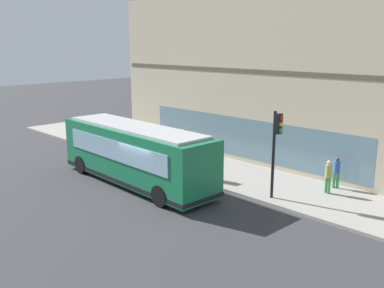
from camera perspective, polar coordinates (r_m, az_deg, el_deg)
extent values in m
plane|color=#38383A|center=(21.14, -5.36, -6.47)|extent=(120.00, 120.00, 0.00)
cube|color=#9E9991|center=(24.35, 3.60, -3.58)|extent=(4.61, 40.00, 0.15)
cube|color=beige|center=(27.70, 11.37, 8.78)|extent=(6.28, 22.29, 10.15)
cube|color=brown|center=(25.25, 7.55, 9.67)|extent=(0.36, 21.84, 0.24)
cube|color=slate|center=(25.72, 7.15, 0.77)|extent=(0.12, 15.60, 2.40)
cube|color=#197247|center=(22.12, -7.57, -1.30)|extent=(2.73, 10.05, 2.70)
cube|color=silver|center=(21.82, -7.68, 2.29)|extent=(2.33, 9.05, 0.12)
cube|color=#8CB2C6|center=(26.13, -14.04, 1.68)|extent=(2.20, 0.13, 1.20)
cube|color=#8CB2C6|center=(22.77, -5.02, 0.22)|extent=(0.25, 8.20, 1.00)
cube|color=#8CB2C6|center=(21.33, -10.36, -0.84)|extent=(0.25, 8.20, 1.00)
cube|color=black|center=(22.44, -7.48, -4.19)|extent=(2.77, 10.10, 0.20)
cylinder|color=black|center=(25.91, -10.13, -1.75)|extent=(0.32, 1.01, 1.00)
cylinder|color=black|center=(24.78, -14.56, -2.67)|extent=(0.32, 1.01, 1.00)
cylinder|color=black|center=(20.64, 0.72, -5.44)|extent=(0.32, 1.01, 1.00)
cylinder|color=black|center=(19.20, -4.25, -6.94)|extent=(0.32, 1.01, 1.00)
cylinder|color=black|center=(19.71, 10.82, -1.49)|extent=(0.14, 0.14, 4.06)
cube|color=black|center=(19.29, 11.47, 2.67)|extent=(0.32, 0.24, 0.90)
sphere|color=red|center=(19.17, 11.83, 3.44)|extent=(0.20, 0.20, 0.20)
sphere|color=yellow|center=(19.22, 11.79, 2.62)|extent=(0.20, 0.20, 0.20)
sphere|color=green|center=(19.27, 11.75, 1.80)|extent=(0.20, 0.20, 0.20)
cylinder|color=yellow|center=(25.32, -0.16, -2.07)|extent=(0.24, 0.24, 0.55)
sphere|color=yellow|center=(25.23, -0.16, -1.29)|extent=(0.22, 0.22, 0.22)
cylinder|color=yellow|center=(25.19, 0.12, -2.03)|extent=(0.10, 0.12, 0.10)
cylinder|color=yellow|center=(25.42, 0.12, -1.89)|extent=(0.12, 0.10, 0.10)
cylinder|color=#3359A5|center=(27.05, -0.80, -0.73)|extent=(0.14, 0.14, 0.86)
cylinder|color=#3359A5|center=(27.06, -1.18, -0.73)|extent=(0.14, 0.14, 0.86)
cylinder|color=gold|center=(26.88, -0.99, 0.86)|extent=(0.32, 0.32, 0.68)
sphere|color=#9E704C|center=(26.78, -1.00, 1.81)|extent=(0.23, 0.23, 0.23)
cylinder|color=#3F8C4C|center=(22.31, 18.43, -4.62)|extent=(0.14, 0.14, 0.76)
cylinder|color=#3F8C4C|center=(22.29, 18.88, -4.67)|extent=(0.14, 0.14, 0.76)
cylinder|color=#3359A5|center=(22.11, 18.78, -2.96)|extent=(0.32, 0.32, 0.60)
sphere|color=brown|center=(22.00, 18.86, -1.95)|extent=(0.21, 0.21, 0.21)
cylinder|color=#3F8C4C|center=(21.46, 17.50, -5.21)|extent=(0.14, 0.14, 0.78)
cylinder|color=#3F8C4C|center=(21.34, 17.84, -5.34)|extent=(0.14, 0.14, 0.78)
cylinder|color=#99994C|center=(21.20, 17.80, -3.48)|extent=(0.32, 0.32, 0.62)
sphere|color=beige|center=(21.09, 17.88, -2.39)|extent=(0.21, 0.21, 0.21)
cylinder|color=silver|center=(25.76, -3.89, -1.52)|extent=(0.14, 0.14, 0.82)
cylinder|color=silver|center=(25.68, -4.23, -1.58)|extent=(0.14, 0.14, 0.82)
cylinder|color=gold|center=(25.54, -4.09, 0.04)|extent=(0.32, 0.32, 0.65)
sphere|color=#9E704C|center=(25.45, -4.10, 0.99)|extent=(0.22, 0.22, 0.22)
cube|color=#BF3F19|center=(22.19, 3.39, -3.84)|extent=(0.44, 0.40, 0.90)
cube|color=#8CB2C6|center=(22.01, 3.81, -3.50)|extent=(0.35, 0.03, 0.30)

